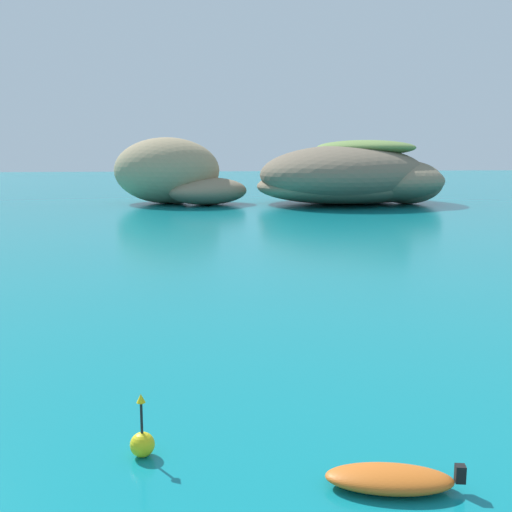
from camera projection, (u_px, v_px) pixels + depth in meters
name	position (u px, v px, depth m)	size (l,w,h in m)	color
islet_large	(354.00, 179.00, 80.63)	(31.31, 29.92, 8.06)	#756651
islet_small	(174.00, 175.00, 79.85)	(21.16, 18.42, 8.39)	#9E8966
dinghy_tender	(390.00, 479.00, 12.69)	(2.87, 1.58, 0.58)	orange
channel_buoy	(142.00, 442.00, 14.03)	(0.56, 0.56, 1.48)	yellow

